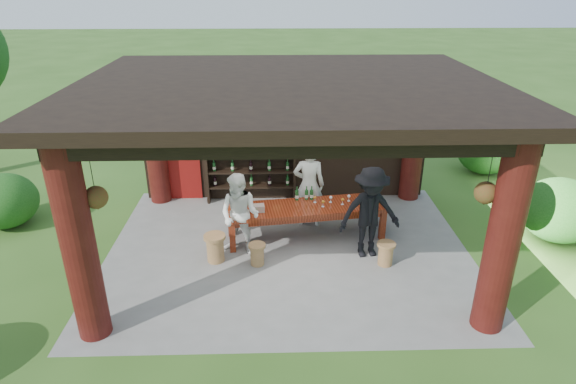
{
  "coord_description": "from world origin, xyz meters",
  "views": [
    {
      "loc": [
        -0.25,
        -8.57,
        5.22
      ],
      "look_at": [
        0.0,
        0.4,
        1.15
      ],
      "focal_mm": 30.0,
      "sensor_mm": 36.0,
      "label": 1
    }
  ],
  "objects_px": {
    "tasting_table": "(306,211)",
    "stool_far_left": "(215,247)",
    "guest_woman": "(240,215)",
    "stool_near_left": "(257,254)",
    "napkin_basket": "(258,208)",
    "wine_shelf": "(251,164)",
    "host": "(309,185)",
    "stool_near_right": "(386,253)",
    "guest_man": "(370,213)"
  },
  "relations": [
    {
      "from": "stool_far_left",
      "to": "guest_woman",
      "type": "height_order",
      "value": "guest_woman"
    },
    {
      "from": "tasting_table",
      "to": "napkin_basket",
      "type": "bearing_deg",
      "value": -167.77
    },
    {
      "from": "stool_near_left",
      "to": "napkin_basket",
      "type": "xyz_separation_m",
      "value": [
        0.01,
        0.83,
        0.58
      ]
    },
    {
      "from": "stool_near_left",
      "to": "stool_far_left",
      "type": "height_order",
      "value": "stool_far_left"
    },
    {
      "from": "host",
      "to": "guest_man",
      "type": "height_order",
      "value": "host"
    },
    {
      "from": "stool_near_left",
      "to": "stool_far_left",
      "type": "xyz_separation_m",
      "value": [
        -0.83,
        0.16,
        0.07
      ]
    },
    {
      "from": "stool_far_left",
      "to": "host",
      "type": "height_order",
      "value": "host"
    },
    {
      "from": "host",
      "to": "napkin_basket",
      "type": "height_order",
      "value": "host"
    },
    {
      "from": "tasting_table",
      "to": "stool_far_left",
      "type": "distance_m",
      "value": 2.08
    },
    {
      "from": "guest_woman",
      "to": "stool_near_left",
      "type": "bearing_deg",
      "value": -31.42
    },
    {
      "from": "stool_near_right",
      "to": "host",
      "type": "relative_size",
      "value": 0.25
    },
    {
      "from": "stool_near_right",
      "to": "host",
      "type": "distance_m",
      "value": 2.34
    },
    {
      "from": "stool_near_right",
      "to": "stool_far_left",
      "type": "relative_size",
      "value": 0.83
    },
    {
      "from": "stool_near_right",
      "to": "napkin_basket",
      "type": "xyz_separation_m",
      "value": [
        -2.51,
        0.9,
        0.57
      ]
    },
    {
      "from": "wine_shelf",
      "to": "stool_near_right",
      "type": "distance_m",
      "value": 4.14
    },
    {
      "from": "tasting_table",
      "to": "stool_near_left",
      "type": "xyz_separation_m",
      "value": [
        -1.02,
        -1.05,
        -0.4
      ]
    },
    {
      "from": "stool_near_right",
      "to": "guest_woman",
      "type": "height_order",
      "value": "guest_woman"
    },
    {
      "from": "tasting_table",
      "to": "stool_far_left",
      "type": "xyz_separation_m",
      "value": [
        -1.85,
        -0.89,
        -0.33
      ]
    },
    {
      "from": "wine_shelf",
      "to": "napkin_basket",
      "type": "relative_size",
      "value": 8.48
    },
    {
      "from": "napkin_basket",
      "to": "stool_near_right",
      "type": "bearing_deg",
      "value": -19.84
    },
    {
      "from": "host",
      "to": "napkin_basket",
      "type": "xyz_separation_m",
      "value": [
        -1.11,
        -0.84,
        -0.14
      ]
    },
    {
      "from": "host",
      "to": "guest_woman",
      "type": "distance_m",
      "value": 1.9
    },
    {
      "from": "wine_shelf",
      "to": "stool_far_left",
      "type": "distance_m",
      "value": 2.93
    },
    {
      "from": "guest_man",
      "to": "stool_near_right",
      "type": "bearing_deg",
      "value": -60.33
    },
    {
      "from": "tasting_table",
      "to": "wine_shelf",
      "type": "bearing_deg",
      "value": 123.33
    },
    {
      "from": "stool_far_left",
      "to": "guest_woman",
      "type": "relative_size",
      "value": 0.33
    },
    {
      "from": "stool_near_left",
      "to": "host",
      "type": "distance_m",
      "value": 2.13
    },
    {
      "from": "wine_shelf",
      "to": "stool_near_left",
      "type": "xyz_separation_m",
      "value": [
        0.23,
        -2.95,
        -0.74
      ]
    },
    {
      "from": "guest_man",
      "to": "napkin_basket",
      "type": "height_order",
      "value": "guest_man"
    },
    {
      "from": "host",
      "to": "guest_woman",
      "type": "height_order",
      "value": "host"
    },
    {
      "from": "stool_near_left",
      "to": "host",
      "type": "bearing_deg",
      "value": 56.29
    },
    {
      "from": "stool_far_left",
      "to": "guest_man",
      "type": "xyz_separation_m",
      "value": [
        3.05,
        0.14,
        0.65
      ]
    },
    {
      "from": "stool_near_right",
      "to": "guest_man",
      "type": "xyz_separation_m",
      "value": [
        -0.29,
        0.38,
        0.7
      ]
    },
    {
      "from": "tasting_table",
      "to": "guest_man",
      "type": "relative_size",
      "value": 1.85
    },
    {
      "from": "guest_woman",
      "to": "tasting_table",
      "type": "bearing_deg",
      "value": 45.26
    },
    {
      "from": "host",
      "to": "guest_man",
      "type": "distance_m",
      "value": 1.76
    },
    {
      "from": "tasting_table",
      "to": "stool_far_left",
      "type": "height_order",
      "value": "tasting_table"
    },
    {
      "from": "tasting_table",
      "to": "host",
      "type": "xyz_separation_m",
      "value": [
        0.09,
        0.62,
        0.32
      ]
    },
    {
      "from": "guest_woman",
      "to": "stool_near_right",
      "type": "bearing_deg",
      "value": 11.01
    },
    {
      "from": "wine_shelf",
      "to": "guest_woman",
      "type": "distance_m",
      "value": 2.5
    },
    {
      "from": "stool_near_left",
      "to": "guest_man",
      "type": "distance_m",
      "value": 2.35
    },
    {
      "from": "guest_woman",
      "to": "napkin_basket",
      "type": "bearing_deg",
      "value": 69.19
    },
    {
      "from": "host",
      "to": "napkin_basket",
      "type": "distance_m",
      "value": 1.4
    },
    {
      "from": "wine_shelf",
      "to": "host",
      "type": "relative_size",
      "value": 1.15
    },
    {
      "from": "tasting_table",
      "to": "guest_woman",
      "type": "bearing_deg",
      "value": -156.11
    },
    {
      "from": "wine_shelf",
      "to": "stool_near_left",
      "type": "distance_m",
      "value": 3.05
    },
    {
      "from": "host",
      "to": "napkin_basket",
      "type": "relative_size",
      "value": 7.35
    },
    {
      "from": "tasting_table",
      "to": "stool_near_right",
      "type": "distance_m",
      "value": 1.91
    },
    {
      "from": "napkin_basket",
      "to": "wine_shelf",
      "type": "bearing_deg",
      "value": 96.24
    },
    {
      "from": "guest_woman",
      "to": "guest_man",
      "type": "height_order",
      "value": "guest_man"
    }
  ]
}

